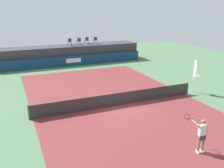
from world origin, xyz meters
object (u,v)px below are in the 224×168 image
(spectator_chair_far_left, at_px, (69,41))
(tennis_player, at_px, (201,135))
(umpire_chair, at_px, (196,74))
(net_post_far, at_px, (187,88))
(spectator_chair_right, at_px, (95,40))
(net_post_near, at_px, (29,113))
(spectator_chair_center, at_px, (87,40))
(tennis_ball, at_px, (144,110))
(spectator_chair_left, at_px, (79,41))

(spectator_chair_far_left, distance_m, tennis_player, 22.39)
(umpire_chair, relative_size, net_post_far, 2.76)
(spectator_chair_right, bearing_deg, net_post_near, -122.83)
(spectator_chair_right, distance_m, tennis_player, 22.58)
(spectator_chair_far_left, bearing_deg, spectator_chair_center, 7.96)
(net_post_near, distance_m, tennis_player, 10.28)
(net_post_near, relative_size, tennis_ball, 14.71)
(spectator_chair_far_left, xyz_separation_m, net_post_far, (5.93, -15.19, -2.19))
(spectator_chair_right, xyz_separation_m, net_post_far, (2.55, -15.27, -2.19))
(spectator_chair_left, distance_m, umpire_chair, 16.16)
(umpire_chair, xyz_separation_m, net_post_far, (-0.74, -0.02, -1.09))
(umpire_chair, distance_m, net_post_far, 1.32)
(spectator_chair_center, bearing_deg, spectator_chair_right, -12.95)
(spectator_chair_center, distance_m, net_post_near, 17.96)
(spectator_chair_far_left, bearing_deg, spectator_chair_left, -0.45)
(spectator_chair_right, bearing_deg, umpire_chair, -77.82)
(net_post_far, bearing_deg, umpire_chair, 1.65)
(spectator_chair_far_left, relative_size, umpire_chair, 0.32)
(spectator_chair_center, height_order, tennis_player, spectator_chair_center)
(spectator_chair_far_left, bearing_deg, tennis_ball, -86.67)
(spectator_chair_far_left, bearing_deg, tennis_player, -87.61)
(spectator_chair_center, relative_size, tennis_player, 0.50)
(umpire_chair, distance_m, tennis_player, 9.18)
(spectator_chair_left, bearing_deg, spectator_chair_far_left, 179.55)
(spectator_chair_far_left, relative_size, spectator_chair_center, 1.00)
(net_post_far, height_order, tennis_player, tennis_player)
(umpire_chair, height_order, net_post_near, umpire_chair)
(spectator_chair_right, bearing_deg, tennis_player, -96.24)
(tennis_ball, bearing_deg, spectator_chair_center, 85.57)
(spectator_chair_center, distance_m, tennis_ball, 17.36)
(spectator_chair_right, bearing_deg, spectator_chair_far_left, -178.74)
(spectator_chair_center, bearing_deg, tennis_player, -93.47)
(spectator_chair_right, xyz_separation_m, tennis_player, (-2.45, -22.38, -1.73))
(spectator_chair_left, relative_size, net_post_far, 0.89)
(net_post_near, bearing_deg, spectator_chair_far_left, 66.93)
(net_post_near, bearing_deg, spectator_chair_right, 57.17)
(spectator_chair_far_left, distance_m, umpire_chair, 16.61)
(net_post_near, height_order, net_post_far, same)
(spectator_chair_left, height_order, tennis_player, spectator_chair_left)
(spectator_chair_far_left, relative_size, spectator_chair_right, 1.00)
(umpire_chair, bearing_deg, spectator_chair_right, 102.18)
(spectator_chair_left, bearing_deg, net_post_far, -72.66)
(spectator_chair_far_left, distance_m, net_post_far, 16.46)
(spectator_chair_right, bearing_deg, tennis_ball, -98.11)
(spectator_chair_right, relative_size, net_post_far, 0.89)
(net_post_far, distance_m, tennis_ball, 5.22)
(umpire_chair, xyz_separation_m, tennis_player, (-5.74, -7.13, -0.63))
(tennis_ball, bearing_deg, spectator_chair_left, 89.28)
(spectator_chair_center, bearing_deg, tennis_ball, -94.43)
(spectator_chair_right, xyz_separation_m, tennis_ball, (-2.40, -16.86, -2.66))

